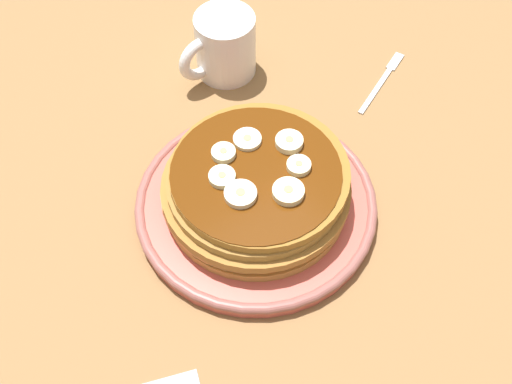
# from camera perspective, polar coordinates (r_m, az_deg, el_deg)

# --- Properties ---
(ground_plane) EXTENTS (1.40, 1.40, 0.03)m
(ground_plane) POSITION_cam_1_polar(r_m,az_deg,el_deg) (0.81, -0.00, -2.14)
(ground_plane) COLOR olive
(plate) EXTENTS (0.28, 0.28, 0.02)m
(plate) POSITION_cam_1_polar(r_m,az_deg,el_deg) (0.78, -0.00, -1.08)
(plate) COLOR #CC594C
(plate) RESTS_ON ground_plane
(pancake_stack) EXTENTS (0.22, 0.22, 0.06)m
(pancake_stack) POSITION_cam_1_polar(r_m,az_deg,el_deg) (0.76, -0.09, 0.52)
(pancake_stack) COLOR #B2813B
(pancake_stack) RESTS_ON plate
(banana_slice_0) EXTENTS (0.03, 0.03, 0.01)m
(banana_slice_0) POSITION_cam_1_polar(r_m,az_deg,el_deg) (0.72, -2.90, 1.27)
(banana_slice_0) COLOR #EFF3C2
(banana_slice_0) RESTS_ON pancake_stack
(banana_slice_1) EXTENTS (0.03, 0.03, 0.01)m
(banana_slice_1) POSITION_cam_1_polar(r_m,az_deg,el_deg) (0.75, 2.84, 4.26)
(banana_slice_1) COLOR #F8F1C1
(banana_slice_1) RESTS_ON pancake_stack
(banana_slice_2) EXTENTS (0.03, 0.03, 0.01)m
(banana_slice_2) POSITION_cam_1_polar(r_m,az_deg,el_deg) (0.76, -0.74, 4.47)
(banana_slice_2) COLOR #F9EFC5
(banana_slice_2) RESTS_ON pancake_stack
(banana_slice_3) EXTENTS (0.04, 0.04, 0.01)m
(banana_slice_3) POSITION_cam_1_polar(r_m,az_deg,el_deg) (0.71, -1.33, -0.21)
(banana_slice_3) COLOR #F9EBC1
(banana_slice_3) RESTS_ON pancake_stack
(banana_slice_4) EXTENTS (0.03, 0.03, 0.01)m
(banana_slice_4) POSITION_cam_1_polar(r_m,az_deg,el_deg) (0.73, 3.65, 2.22)
(banana_slice_4) COLOR #F8F1BC
(banana_slice_4) RESTS_ON pancake_stack
(banana_slice_5) EXTENTS (0.03, 0.03, 0.01)m
(banana_slice_5) POSITION_cam_1_polar(r_m,az_deg,el_deg) (0.74, -2.78, 3.31)
(banana_slice_5) COLOR #EBECC0
(banana_slice_5) RESTS_ON pancake_stack
(banana_slice_6) EXTENTS (0.03, 0.03, 0.01)m
(banana_slice_6) POSITION_cam_1_polar(r_m,az_deg,el_deg) (0.71, 2.76, -0.00)
(banana_slice_6) COLOR #FEEFB5
(banana_slice_6) RESTS_ON pancake_stack
(coffee_mug) EXTENTS (0.11, 0.08, 0.09)m
(coffee_mug) POSITION_cam_1_polar(r_m,az_deg,el_deg) (0.91, -2.81, 12.36)
(coffee_mug) COLOR white
(coffee_mug) RESTS_ON ground_plane
(fork) EXTENTS (0.13, 0.05, 0.01)m
(fork) POSITION_cam_1_polar(r_m,az_deg,el_deg) (0.94, 10.80, 9.48)
(fork) COLOR silver
(fork) RESTS_ON ground_plane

